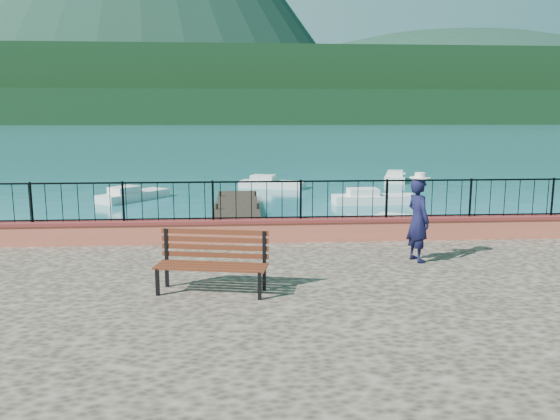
{
  "coord_description": "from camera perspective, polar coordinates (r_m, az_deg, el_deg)",
  "views": [
    {
      "loc": [
        -1.79,
        -9.81,
        4.34
      ],
      "look_at": [
        -0.95,
        2.0,
        2.3
      ],
      "focal_mm": 35.0,
      "sensor_mm": 36.0,
      "label": 1
    }
  ],
  "objects": [
    {
      "name": "ground",
      "position": [
        10.87,
        5.91,
        -13.8
      ],
      "size": [
        2000.0,
        2000.0,
        0.0
      ],
      "primitive_type": "plane",
      "color": "#19596B",
      "rests_on": "ground"
    },
    {
      "name": "parapet",
      "position": [
        13.92,
        3.39,
        -2.06
      ],
      "size": [
        28.0,
        0.46,
        0.58
      ],
      "primitive_type": "cube",
      "color": "#BC5844",
      "rests_on": "promenade"
    },
    {
      "name": "railing",
      "position": [
        13.78,
        3.42,
        1.06
      ],
      "size": [
        27.0,
        0.05,
        0.95
      ],
      "primitive_type": "cube",
      "color": "black",
      "rests_on": "parapet"
    },
    {
      "name": "dock",
      "position": [
        22.21,
        -4.56,
        -1.14
      ],
      "size": [
        2.0,
        16.0,
        0.3
      ],
      "primitive_type": "cube",
      "color": "#2D231C",
      "rests_on": "ground"
    },
    {
      "name": "far_forest",
      "position": [
        309.85,
        -3.84,
        10.6
      ],
      "size": [
        900.0,
        60.0,
        18.0
      ],
      "primitive_type": "cube",
      "color": "black",
      "rests_on": "ground"
    },
    {
      "name": "foothills",
      "position": [
        370.23,
        -3.91,
        12.47
      ],
      "size": [
        900.0,
        120.0,
        44.0
      ],
      "primitive_type": "cube",
      "color": "black",
      "rests_on": "ground"
    },
    {
      "name": "companion_hill",
      "position": [
        611.47,
        17.38,
        8.91
      ],
      "size": [
        448.0,
        384.0,
        180.0
      ],
      "primitive_type": "ellipsoid",
      "color": "#142D23",
      "rests_on": "ground"
    },
    {
      "name": "park_bench",
      "position": [
        9.94,
        -7.11,
        -6.74
      ],
      "size": [
        2.08,
        1.03,
        1.11
      ],
      "rotation": [
        0.0,
        0.0,
        -0.2
      ],
      "color": "black",
      "rests_on": "promenade"
    },
    {
      "name": "person",
      "position": [
        12.21,
        14.22,
        -1.02
      ],
      "size": [
        0.6,
        0.76,
        1.83
      ],
      "primitive_type": "imported",
      "rotation": [
        0.0,
        0.0,
        1.84
      ],
      "color": "black",
      "rests_on": "promenade"
    },
    {
      "name": "hat",
      "position": [
        12.08,
        14.42,
        3.53
      ],
      "size": [
        0.44,
        0.44,
        0.12
      ],
      "primitive_type": "cylinder",
      "color": "white",
      "rests_on": "person"
    },
    {
      "name": "boat_0",
      "position": [
        18.37,
        -10.21,
        -2.77
      ],
      "size": [
        3.55,
        1.73,
        0.8
      ],
      "primitive_type": "cube",
      "rotation": [
        0.0,
        0.0,
        0.13
      ],
      "color": "silver",
      "rests_on": "ground"
    },
    {
      "name": "boat_1",
      "position": [
        20.24,
        13.72,
        -1.74
      ],
      "size": [
        4.18,
        3.34,
        0.8
      ],
      "primitive_type": "cube",
      "rotation": [
        0.0,
        0.0,
        -0.57
      ],
      "color": "silver",
      "rests_on": "ground"
    },
    {
      "name": "boat_2",
      "position": [
        27.87,
        9.91,
        1.49
      ],
      "size": [
        4.26,
        1.45,
        0.8
      ],
      "primitive_type": "cube",
      "rotation": [
        0.0,
        0.0,
        0.03
      ],
      "color": "silver",
      "rests_on": "ground"
    },
    {
      "name": "boat_3",
      "position": [
        29.64,
        -15.07,
        1.79
      ],
      "size": [
        3.46,
        4.0,
        0.8
      ],
      "primitive_type": "cube",
      "rotation": [
        0.0,
        0.0,
        0.93
      ],
      "color": "silver",
      "rests_on": "ground"
    },
    {
      "name": "boat_4",
      "position": [
        33.49,
        -0.8,
        3.01
      ],
      "size": [
        4.2,
        2.55,
        0.8
      ],
      "primitive_type": "cube",
      "rotation": [
        0.0,
        0.0,
        -0.34
      ],
      "color": "silver",
      "rests_on": "ground"
    },
    {
      "name": "boat_5",
      "position": [
        37.75,
        11.96,
        3.56
      ],
      "size": [
        2.32,
        3.79,
        0.8
      ],
      "primitive_type": "cube",
      "rotation": [
        0.0,
        0.0,
        1.26
      ],
      "color": "silver",
      "rests_on": "ground"
    }
  ]
}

